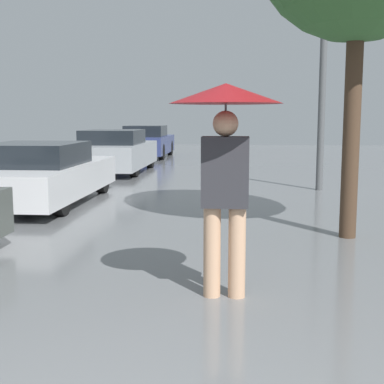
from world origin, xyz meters
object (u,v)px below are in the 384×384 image
parked_car_second (39,174)px  parked_car_farthest (147,142)px  street_lamp (323,53)px  parked_car_third (115,152)px  pedestrian (225,135)px

parked_car_second → parked_car_farthest: (0.05, 11.52, 0.05)m
street_lamp → parked_car_second: bearing=-157.9°
parked_car_second → parked_car_farthest: parked_car_farthest is taller
parked_car_second → street_lamp: size_ratio=0.93×
parked_car_second → parked_car_third: parked_car_third is taller
parked_car_second → parked_car_farthest: 11.52m
street_lamp → parked_car_third: bearing=147.5°
parked_car_farthest → parked_car_second: bearing=-90.2°
pedestrian → parked_car_farthest: size_ratio=0.47×
pedestrian → parked_car_third: 11.35m
street_lamp → parked_car_farthest: bearing=120.6°
parked_car_third → street_lamp: bearing=-32.5°
pedestrian → parked_car_third: pedestrian is taller
pedestrian → parked_car_second: (-3.64, 5.04, -0.92)m
parked_car_farthest → parked_car_third: bearing=-89.4°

